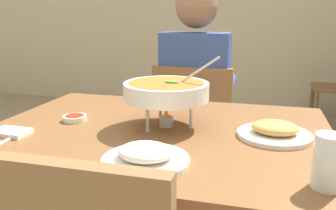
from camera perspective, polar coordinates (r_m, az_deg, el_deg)
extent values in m
cube|color=brown|center=(1.23, -1.80, -4.85)|extent=(1.19, 0.89, 0.04)
cylinder|color=brown|center=(1.91, -14.11, -10.53)|extent=(0.07, 0.07, 0.73)
cylinder|color=brown|center=(1.71, 20.45, -14.18)|extent=(0.07, 0.07, 0.73)
cube|color=brown|center=(2.10, 4.78, -5.71)|extent=(0.44, 0.44, 0.03)
cube|color=brown|center=(1.84, 3.82, -0.79)|extent=(0.42, 0.04, 0.45)
cylinder|color=brown|center=(2.34, 10.17, -9.67)|extent=(0.04, 0.04, 0.42)
cylinder|color=brown|center=(2.39, 0.95, -8.85)|extent=(0.04, 0.04, 0.42)
cylinder|color=brown|center=(2.00, 9.17, -14.07)|extent=(0.04, 0.04, 0.42)
cylinder|color=brown|center=(2.06, -1.67, -12.92)|extent=(0.04, 0.04, 0.42)
cylinder|color=#2D2D38|center=(2.18, 7.39, -10.92)|extent=(0.10, 0.10, 0.45)
cylinder|color=#2D2D38|center=(2.21, 2.17, -10.42)|extent=(0.10, 0.10, 0.45)
cube|color=#2D2D38|center=(2.05, 4.73, -3.94)|extent=(0.32, 0.32, 0.12)
cube|color=#334C8C|center=(1.90, 4.49, 4.21)|extent=(0.36, 0.20, 0.50)
sphere|color=#846047|center=(1.87, 4.73, 15.75)|extent=(0.22, 0.22, 0.22)
cylinder|color=#334C8C|center=(2.08, 9.82, 3.57)|extent=(0.08, 0.28, 0.08)
cylinder|color=#334C8C|center=(2.13, 1.21, 4.04)|extent=(0.08, 0.28, 0.08)
cylinder|color=silver|center=(1.22, 3.79, -1.61)|extent=(0.01, 0.01, 0.10)
cylinder|color=silver|center=(1.33, -1.28, -0.28)|extent=(0.01, 0.01, 0.10)
cylinder|color=silver|center=(1.18, -3.39, -2.16)|extent=(0.01, 0.01, 0.10)
torus|color=silver|center=(1.23, -0.29, 0.93)|extent=(0.21, 0.21, 0.01)
cylinder|color=#B2B2B7|center=(1.25, -0.28, -2.72)|extent=(0.05, 0.05, 0.04)
cone|color=orange|center=(1.24, -0.29, -1.31)|extent=(0.02, 0.02, 0.04)
cylinder|color=white|center=(1.22, -0.29, 2.29)|extent=(0.30, 0.30, 0.06)
cylinder|color=#AD6023|center=(1.22, -0.29, 3.44)|extent=(0.26, 0.26, 0.01)
ellipsoid|color=#388433|center=(1.21, 0.62, 3.82)|extent=(0.05, 0.03, 0.01)
cylinder|color=silver|center=(1.21, 4.09, 5.03)|extent=(0.18, 0.01, 0.13)
cylinder|color=white|center=(0.96, -3.69, -9.07)|extent=(0.24, 0.24, 0.01)
ellipsoid|color=white|center=(0.95, -3.71, -7.65)|extent=(0.15, 0.13, 0.04)
cylinder|color=white|center=(1.20, 17.01, -4.72)|extent=(0.24, 0.24, 0.01)
ellipsoid|color=tan|center=(1.19, 17.10, -3.56)|extent=(0.15, 0.13, 0.04)
cylinder|color=white|center=(1.36, -15.01, -2.10)|extent=(0.09, 0.09, 0.02)
cylinder|color=maroon|center=(1.36, -15.03, -1.74)|extent=(0.07, 0.07, 0.01)
cube|color=white|center=(1.28, -24.26, -4.09)|extent=(0.12, 0.09, 0.02)
cube|color=silver|center=(1.23, -24.60, -5.11)|extent=(0.02, 0.17, 0.01)
cylinder|color=silver|center=(0.88, 24.81, -8.44)|extent=(0.07, 0.07, 0.13)
cylinder|color=gold|center=(0.89, 24.67, -9.63)|extent=(0.06, 0.06, 0.08)
cube|color=brown|center=(3.94, 25.73, 2.51)|extent=(0.45, 0.45, 0.03)
cylinder|color=brown|center=(4.14, 22.42, 0.20)|extent=(0.04, 0.04, 0.42)
cylinder|color=brown|center=(3.77, 22.94, -1.17)|extent=(0.04, 0.04, 0.42)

